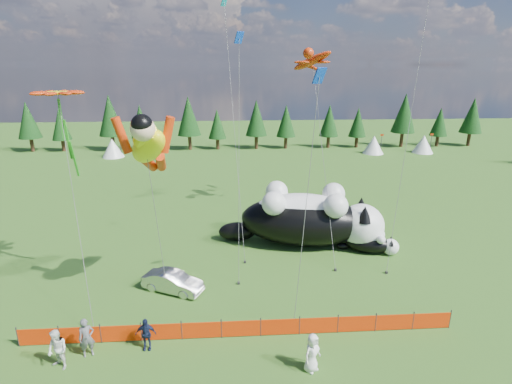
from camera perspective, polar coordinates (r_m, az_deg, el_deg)
ground at (r=24.22m, az=-2.35°, el=-15.62°), size 160.00×160.00×0.00m
safety_fence at (r=21.47m, az=-2.14°, el=-18.90°), size 22.06×0.06×1.10m
tree_line at (r=65.89m, az=-3.44°, el=9.58°), size 90.00×4.00×8.00m
festival_tents at (r=62.44m, az=6.86°, el=6.61°), size 50.00×3.20×2.80m
cat_large at (r=30.77m, az=7.69°, el=-3.65°), size 12.63×6.16×4.59m
cat_small at (r=30.90m, az=16.15°, el=-6.96°), size 4.37×2.57×1.62m
car at (r=25.55m, az=-11.81°, el=-12.45°), size 4.01×2.79×1.25m
spectator_a at (r=21.65m, az=-23.05°, el=-18.61°), size 0.85×0.72×1.96m
spectator_b at (r=21.41m, az=-26.50°, el=-19.54°), size 1.12×0.98×1.98m
spectator_c at (r=21.22m, az=-15.47°, el=-18.97°), size 1.00×0.51×1.70m
spectator_e at (r=19.52m, az=8.02°, el=-21.79°), size 1.09×1.04×1.88m
superhero_kite at (r=21.48m, az=-15.16°, el=6.26°), size 5.97×6.14×11.51m
gecko_kite at (r=35.51m, az=7.99°, el=18.05°), size 5.90×14.31×17.48m
flower_kite at (r=24.58m, az=-26.44°, el=12.18°), size 4.00×6.96×12.96m
diamond_kite_a at (r=25.55m, az=-2.42°, el=19.46°), size 0.92×3.75×15.63m
diamond_kite_c at (r=19.63m, az=8.92°, el=14.70°), size 1.72×2.00×13.61m
diamond_kite_d at (r=33.48m, az=-4.38°, el=23.45°), size 1.57×9.18×19.84m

